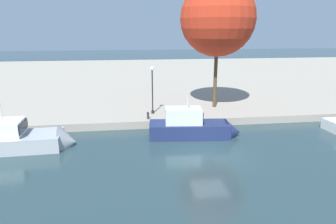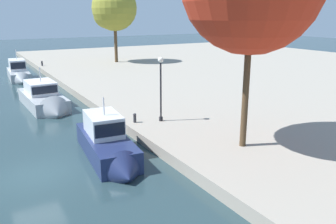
{
  "view_description": "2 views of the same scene",
  "coord_description": "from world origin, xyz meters",
  "px_view_note": "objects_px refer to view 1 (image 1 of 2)",
  "views": [
    {
      "loc": [
        -5.57,
        -19.1,
        8.67
      ],
      "look_at": [
        -2.2,
        5.96,
        1.69
      ],
      "focal_mm": 32.49,
      "sensor_mm": 36.0,
      "label": 1
    },
    {
      "loc": [
        17.72,
        -2.26,
        8.04
      ],
      "look_at": [
        0.64,
        7.57,
        2.52
      ],
      "focal_mm": 37.41,
      "sensor_mm": 36.0,
      "label": 2
    }
  ],
  "objects_px": {
    "lamp_post": "(152,85)",
    "motor_yacht_1": "(17,142)",
    "motor_yacht_2": "(195,129)",
    "mooring_bollard_0": "(148,115)",
    "tree_1": "(215,16)"
  },
  "relations": [
    {
      "from": "mooring_bollard_0",
      "to": "tree_1",
      "type": "bearing_deg",
      "value": 27.07
    },
    {
      "from": "lamp_post",
      "to": "motor_yacht_1",
      "type": "bearing_deg",
      "value": -150.57
    },
    {
      "from": "motor_yacht_1",
      "to": "motor_yacht_2",
      "type": "bearing_deg",
      "value": 1.4
    },
    {
      "from": "motor_yacht_2",
      "to": "mooring_bollard_0",
      "type": "xyz_separation_m",
      "value": [
        -3.62,
        3.32,
        0.39
      ]
    },
    {
      "from": "mooring_bollard_0",
      "to": "motor_yacht_2",
      "type": "bearing_deg",
      "value": -42.58
    },
    {
      "from": "motor_yacht_2",
      "to": "motor_yacht_1",
      "type": "bearing_deg",
      "value": -170.75
    },
    {
      "from": "motor_yacht_1",
      "to": "tree_1",
      "type": "xyz_separation_m",
      "value": [
        16.91,
        7.73,
        9.26
      ]
    },
    {
      "from": "motor_yacht_1",
      "to": "mooring_bollard_0",
      "type": "xyz_separation_m",
      "value": [
        9.98,
        4.18,
        0.49
      ]
    },
    {
      "from": "motor_yacht_1",
      "to": "lamp_post",
      "type": "height_order",
      "value": "lamp_post"
    },
    {
      "from": "motor_yacht_2",
      "to": "lamp_post",
      "type": "height_order",
      "value": "lamp_post"
    },
    {
      "from": "motor_yacht_2",
      "to": "tree_1",
      "type": "relative_size",
      "value": 0.6
    },
    {
      "from": "motor_yacht_1",
      "to": "motor_yacht_2",
      "type": "height_order",
      "value": "motor_yacht_1"
    },
    {
      "from": "motor_yacht_1",
      "to": "motor_yacht_2",
      "type": "relative_size",
      "value": 1.13
    },
    {
      "from": "motor_yacht_2",
      "to": "lamp_post",
      "type": "relative_size",
      "value": 1.69
    },
    {
      "from": "lamp_post",
      "to": "motor_yacht_2",
      "type": "bearing_deg",
      "value": -59.25
    }
  ]
}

